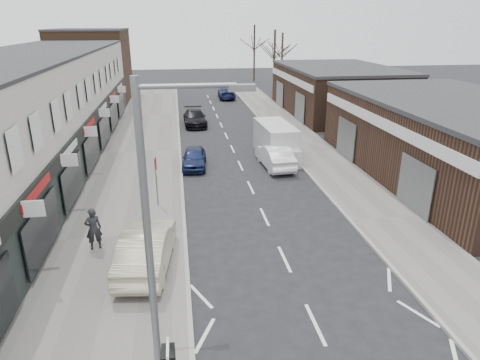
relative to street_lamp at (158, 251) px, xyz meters
name	(u,v)px	position (x,y,z in m)	size (l,w,h in m)	color
pavement_left	(141,152)	(-2.22, 22.80, -4.56)	(5.50, 64.00, 0.12)	slate
pavement_right	(307,145)	(10.28, 22.80, -4.56)	(3.50, 64.00, 0.12)	slate
shop_terrace_left	(23,114)	(-8.97, 20.30, -1.07)	(8.00, 41.00, 7.10)	silver
brick_block_far	(93,67)	(-8.97, 45.80, -0.62)	(8.00, 10.00, 8.00)	#482F1F
right_unit_near	(456,141)	(17.03, 14.80, -2.37)	(10.00, 18.00, 4.50)	#3B261B
right_unit_far	(337,91)	(17.03, 34.80, -2.37)	(10.00, 16.00, 4.50)	#3B261B
tree_far_a	(273,92)	(13.53, 48.80, -4.62)	(3.60, 3.60, 8.00)	#382D26
tree_far_b	(281,86)	(16.03, 54.80, -4.62)	(3.60, 3.60, 7.50)	#382D26
tree_far_c	(254,81)	(13.03, 60.80, -4.62)	(3.60, 3.60, 8.50)	#382D26
street_lamp	(158,251)	(0.00, 0.00, 0.00)	(2.23, 0.22, 8.00)	slate
warning_sign	(156,166)	(-0.63, 12.80, -2.42)	(0.12, 0.80, 2.70)	slate
white_van	(276,141)	(7.33, 20.57, -3.55)	(2.31, 5.92, 2.27)	silver
sedan_on_pavement	(147,248)	(-0.87, 6.86, -3.71)	(1.68, 4.82, 1.59)	beige
pedestrian	(93,229)	(-3.10, 8.59, -3.59)	(0.67, 0.44, 1.82)	black
parked_car_left_a	(194,158)	(1.50, 18.97, -3.98)	(1.51, 3.76, 1.28)	#162046
parked_car_left_b	(195,118)	(2.14, 30.99, -3.92)	(1.97, 4.84, 1.41)	black
parked_car_right_a	(275,156)	(6.73, 18.20, -3.87)	(1.58, 4.52, 1.49)	white
parked_car_right_b	(266,125)	(8.03, 27.21, -3.96)	(1.56, 3.87, 1.32)	black
parked_car_right_c	(226,93)	(6.73, 45.08, -3.91)	(1.98, 4.87, 1.41)	#141840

